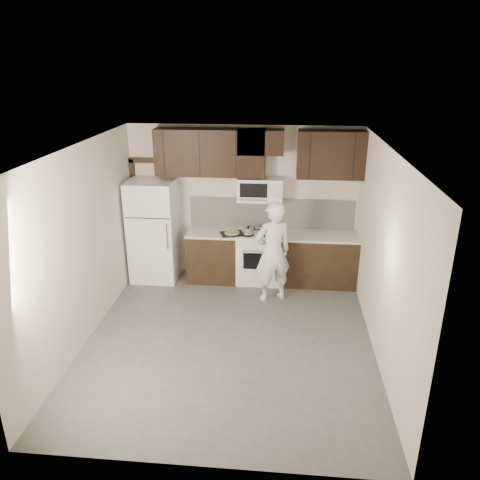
# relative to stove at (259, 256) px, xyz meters

# --- Properties ---
(floor) EXTENTS (4.50, 4.50, 0.00)m
(floor) POSITION_rel_stove_xyz_m (-0.30, -1.94, -0.46)
(floor) COLOR #4F4D4A
(floor) RESTS_ON ground
(back_wall) EXTENTS (4.00, 0.00, 4.00)m
(back_wall) POSITION_rel_stove_xyz_m (-0.30, 0.31, 0.89)
(back_wall) COLOR beige
(back_wall) RESTS_ON ground
(ceiling) EXTENTS (4.50, 4.50, 0.00)m
(ceiling) POSITION_rel_stove_xyz_m (-0.30, -1.94, 2.24)
(ceiling) COLOR white
(ceiling) RESTS_ON back_wall
(counter_run) EXTENTS (2.95, 0.64, 0.91)m
(counter_run) POSITION_rel_stove_xyz_m (0.30, 0.00, -0.00)
(counter_run) COLOR black
(counter_run) RESTS_ON floor
(stove) EXTENTS (0.76, 0.66, 0.94)m
(stove) POSITION_rel_stove_xyz_m (0.00, 0.00, 0.00)
(stove) COLOR white
(stove) RESTS_ON floor
(backsplash) EXTENTS (2.90, 0.02, 0.54)m
(backsplash) POSITION_rel_stove_xyz_m (0.20, 0.30, 0.72)
(backsplash) COLOR beige
(backsplash) RESTS_ON counter_run
(upper_cabinets) EXTENTS (3.48, 0.35, 0.78)m
(upper_cabinets) POSITION_rel_stove_xyz_m (-0.09, 0.14, 1.82)
(upper_cabinets) COLOR black
(upper_cabinets) RESTS_ON back_wall
(microwave) EXTENTS (0.76, 0.42, 0.40)m
(microwave) POSITION_rel_stove_xyz_m (-0.00, 0.12, 1.19)
(microwave) COLOR white
(microwave) RESTS_ON upper_cabinets
(refrigerator) EXTENTS (0.80, 0.76, 1.80)m
(refrigerator) POSITION_rel_stove_xyz_m (-1.85, -0.05, 0.44)
(refrigerator) COLOR white
(refrigerator) RESTS_ON floor
(door_trim) EXTENTS (0.50, 0.08, 2.12)m
(door_trim) POSITION_rel_stove_xyz_m (-2.22, 0.27, 0.79)
(door_trim) COLOR black
(door_trim) RESTS_ON floor
(saucepan) EXTENTS (0.31, 0.18, 0.17)m
(saucepan) POSITION_rel_stove_xyz_m (-0.18, -0.15, 0.52)
(saucepan) COLOR silver
(saucepan) RESTS_ON stove
(baking_tray) EXTENTS (0.46, 0.40, 0.02)m
(baking_tray) POSITION_rel_stove_xyz_m (-0.46, -0.13, 0.46)
(baking_tray) COLOR black
(baking_tray) RESTS_ON counter_run
(pizza) EXTENTS (0.33, 0.33, 0.02)m
(pizza) POSITION_rel_stove_xyz_m (-0.46, -0.13, 0.48)
(pizza) COLOR #CCAF89
(pizza) RESTS_ON baking_tray
(person) EXTENTS (0.72, 0.61, 1.67)m
(person) POSITION_rel_stove_xyz_m (0.26, -0.68, 0.38)
(person) COLOR silver
(person) RESTS_ON floor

